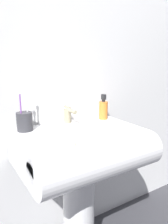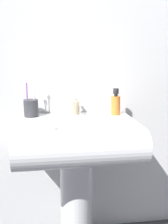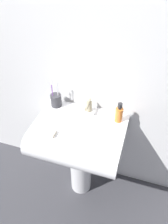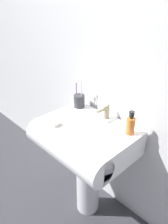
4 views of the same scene
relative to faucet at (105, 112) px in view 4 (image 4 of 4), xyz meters
name	(u,v)px [view 4 (image 4 of 4)]	position (x,y,z in m)	size (l,w,h in m)	color
ground_plane	(88,206)	(-0.02, -0.14, -0.84)	(6.00, 6.00, 0.00)	#38383D
wall_back	(117,55)	(-0.02, 0.10, 0.36)	(5.00, 0.05, 2.40)	white
sink_pedestal	(88,179)	(-0.02, -0.14, -0.53)	(0.18, 0.18, 0.61)	white
sink_basin	(82,140)	(-0.02, -0.20, -0.14)	(0.63, 0.49, 0.17)	white
faucet	(105,112)	(0.00, 0.00, 0.00)	(0.04, 0.12, 0.10)	tan
toothbrush_cup	(79,101)	(-0.25, -0.01, 0.00)	(0.08, 0.08, 0.22)	#38383D
soap_bottle	(130,125)	(0.22, -0.03, 0.01)	(0.05, 0.05, 0.15)	orange
bar_soap	(55,123)	(-0.17, -0.30, -0.04)	(0.07, 0.05, 0.02)	silver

